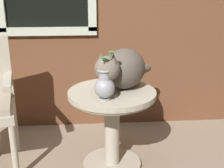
# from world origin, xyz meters

# --- Properties ---
(wicker_side_table) EXTENTS (0.60, 0.60, 0.58)m
(wicker_side_table) POSITION_xyz_m (0.14, 0.12, 0.41)
(wicker_side_table) COLOR #B2A893
(wicker_side_table) RESTS_ON ground_plane
(cat) EXTENTS (0.46, 0.58, 0.29)m
(cat) POSITION_xyz_m (0.22, 0.17, 0.73)
(cat) COLOR brown
(cat) RESTS_ON wicker_side_table
(pewter_vase_with_ivy) EXTENTS (0.13, 0.13, 0.31)m
(pewter_vase_with_ivy) POSITION_xyz_m (0.08, -0.03, 0.68)
(pewter_vase_with_ivy) COLOR #99999E
(pewter_vase_with_ivy) RESTS_ON wicker_side_table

